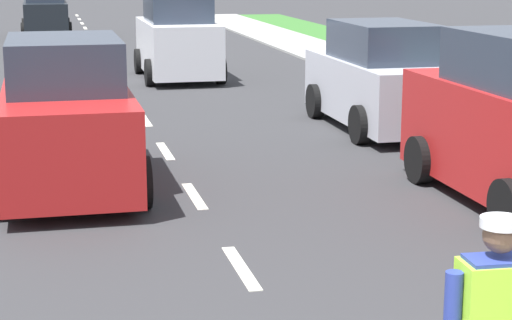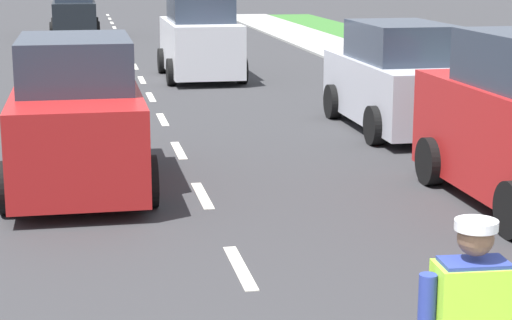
# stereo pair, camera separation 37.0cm
# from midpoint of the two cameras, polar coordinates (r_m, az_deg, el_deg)

# --- Properties ---
(ground_plane) EXTENTS (96.00, 96.00, 0.00)m
(ground_plane) POSITION_cam_midpoint_polar(r_m,az_deg,el_deg) (24.54, -6.70, 5.02)
(ground_plane) COLOR #333335
(lane_center_line) EXTENTS (0.14, 46.40, 0.01)m
(lane_center_line) POSITION_cam_midpoint_polar(r_m,az_deg,el_deg) (28.69, -7.33, 6.10)
(lane_center_line) COLOR silver
(lane_center_line) RESTS_ON ground
(car_outgoing_far) EXTENTS (2.01, 4.15, 2.20)m
(car_outgoing_far) POSITION_cam_midpoint_polar(r_m,az_deg,el_deg) (24.41, -3.05, 7.47)
(car_outgoing_far) COLOR silver
(car_outgoing_far) RESTS_ON ground
(car_parked_far) EXTENTS (1.93, 4.34, 1.99)m
(car_parked_far) POSITION_cam_midpoint_polar(r_m,az_deg,el_deg) (17.35, 9.38, 4.90)
(car_parked_far) COLOR silver
(car_parked_far) RESTS_ON ground
(car_oncoming_lead) EXTENTS (1.98, 4.21, 2.09)m
(car_oncoming_lead) POSITION_cam_midpoint_polar(r_m,az_deg,el_deg) (13.07, -10.22, 2.58)
(car_oncoming_lead) COLOR red
(car_oncoming_lead) RESTS_ON ground
(car_oncoming_third) EXTENTS (1.90, 4.10, 2.08)m
(car_oncoming_third) POSITION_cam_midpoint_polar(r_m,az_deg,el_deg) (37.77, -10.91, 8.98)
(car_oncoming_third) COLOR black
(car_oncoming_third) RESTS_ON ground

